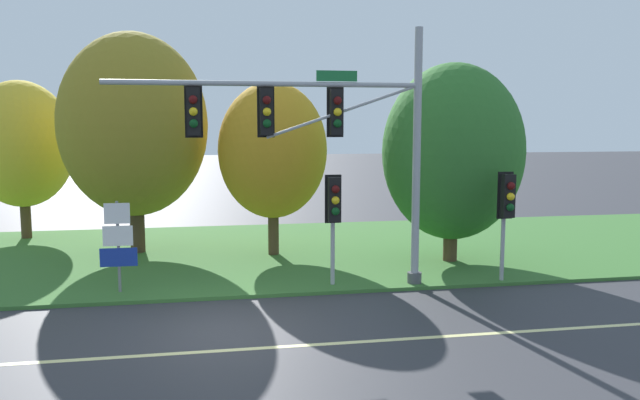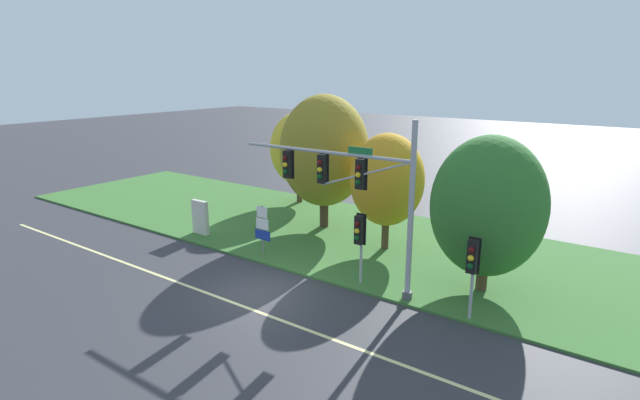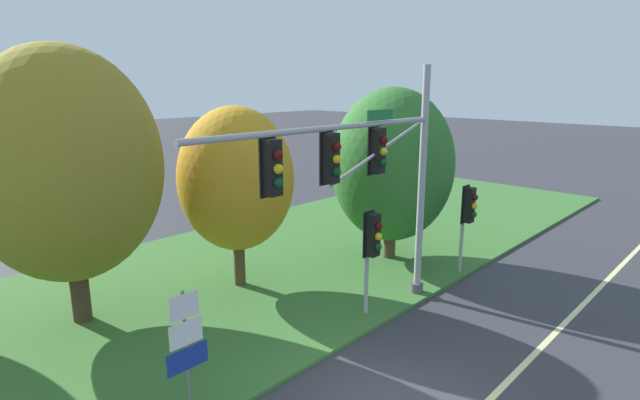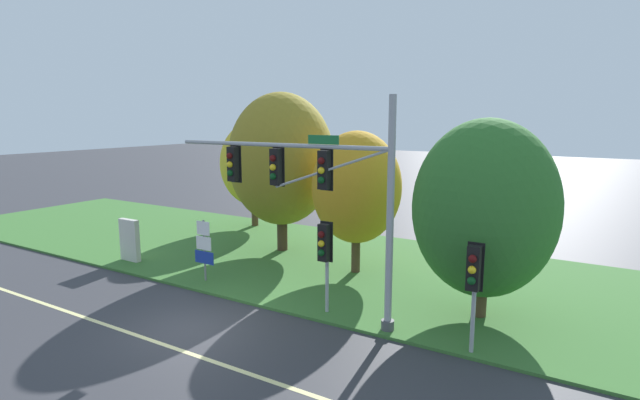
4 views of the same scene
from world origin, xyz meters
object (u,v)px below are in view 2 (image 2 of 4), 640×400
pedestrian_signal_near_kerb (359,234)px  info_kiosk (200,217)px  tree_nearest_road (299,149)px  route_sign_post (262,226)px  traffic_signal_mast (353,184)px  tree_behind_signpost (387,180)px  tree_left_of_mast (324,151)px  pedestrian_signal_further_along (472,261)px  tree_mid_verge (488,206)px

pedestrian_signal_near_kerb → info_kiosk: bearing=176.4°
pedestrian_signal_near_kerb → tree_nearest_road: bearing=138.1°
route_sign_post → traffic_signal_mast: bearing=-5.1°
tree_behind_signpost → info_kiosk: tree_behind_signpost is taller
traffic_signal_mast → tree_behind_signpost: traffic_signal_mast is taller
traffic_signal_mast → pedestrian_signal_near_kerb: bearing=17.7°
tree_behind_signpost → tree_left_of_mast: bearing=165.4°
pedestrian_signal_near_kerb → tree_behind_signpost: tree_behind_signpost is taller
pedestrian_signal_near_kerb → route_sign_post: 5.84m
pedestrian_signal_further_along → tree_left_of_mast: 12.56m
tree_nearest_road → pedestrian_signal_further_along: bearing=-32.5°
route_sign_post → tree_behind_signpost: 6.54m
info_kiosk → tree_nearest_road: bearing=89.0°
pedestrian_signal_near_kerb → route_sign_post: pedestrian_signal_near_kerb is taller
traffic_signal_mast → pedestrian_signal_near_kerb: size_ratio=2.75×
pedestrian_signal_further_along → tree_behind_signpost: size_ratio=0.53×
traffic_signal_mast → tree_mid_verge: size_ratio=1.32×
pedestrian_signal_further_along → tree_behind_signpost: tree_behind_signpost is taller
pedestrian_signal_further_along → route_sign_post: (-10.66, 0.79, -0.87)m
tree_left_of_mast → route_sign_post: bearing=-89.2°
traffic_signal_mast → pedestrian_signal_near_kerb: traffic_signal_mast is taller
route_sign_post → tree_left_of_mast: bearing=90.8°
tree_behind_signpost → route_sign_post: bearing=-137.8°
pedestrian_signal_further_along → tree_nearest_road: bearing=147.5°
tree_left_of_mast → info_kiosk: 7.80m
info_kiosk → traffic_signal_mast: bearing=-4.2°
tree_left_of_mast → tree_behind_signpost: tree_left_of_mast is taller
route_sign_post → tree_mid_verge: tree_mid_verge is taller
tree_left_of_mast → tree_mid_verge: bearing=-17.6°
traffic_signal_mast → pedestrian_signal_further_along: bearing=-3.3°
pedestrian_signal_near_kerb → info_kiosk: pedestrian_signal_near_kerb is taller
tree_nearest_road → tree_left_of_mast: size_ratio=0.81×
tree_nearest_road → tree_left_of_mast: (4.63, -3.64, 0.74)m
pedestrian_signal_further_along → tree_behind_signpost: (-6.09, 4.94, 1.30)m
tree_mid_verge → route_sign_post: bearing=-168.3°
tree_mid_verge → info_kiosk: 15.39m
pedestrian_signal_near_kerb → pedestrian_signal_further_along: (4.89, -0.40, 0.04)m
route_sign_post → pedestrian_signal_near_kerb: bearing=-3.9°
traffic_signal_mast → pedestrian_signal_near_kerb: (0.31, 0.10, -2.08)m
traffic_signal_mast → pedestrian_signal_further_along: (5.20, -0.30, -2.05)m
route_sign_post → info_kiosk: 4.89m
route_sign_post → info_kiosk: (-4.86, 0.28, -0.46)m
traffic_signal_mast → tree_mid_verge: bearing=28.7°
traffic_signal_mast → tree_left_of_mast: size_ratio=1.12×
route_sign_post → tree_nearest_road: size_ratio=0.40×
info_kiosk → tree_mid_verge: bearing=6.9°
tree_left_of_mast → info_kiosk: bearing=-133.3°
traffic_signal_mast → info_kiosk: (-10.32, 0.76, -3.37)m
pedestrian_signal_near_kerb → route_sign_post: size_ratio=1.26×
tree_left_of_mast → pedestrian_signal_further_along: bearing=-29.8°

